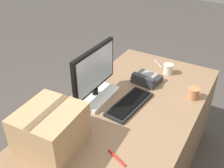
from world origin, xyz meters
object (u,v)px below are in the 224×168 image
(monitor, at_px, (95,79))
(desk_phone, at_px, (147,79))
(paper_cup_right, at_px, (168,69))
(cardboard_box, at_px, (51,129))
(pen_marker, at_px, (117,158))
(keyboard, at_px, (129,104))
(spoon, at_px, (157,62))
(paper_cup_left, at_px, (193,93))

(monitor, bearing_deg, desk_phone, -31.41)
(paper_cup_right, relative_size, cardboard_box, 0.24)
(desk_phone, bearing_deg, cardboard_box, 175.08)
(desk_phone, xyz_separation_m, cardboard_box, (-0.92, 0.19, 0.09))
(pen_marker, bearing_deg, keyboard, -49.46)
(desk_phone, height_order, paper_cup_right, paper_cup_right)
(spoon, relative_size, cardboard_box, 0.33)
(paper_cup_left, distance_m, cardboard_box, 1.07)
(monitor, bearing_deg, spoon, -13.88)
(keyboard, relative_size, pen_marker, 3.04)
(keyboard, bearing_deg, spoon, 11.46)
(keyboard, relative_size, spoon, 3.56)
(cardboard_box, relative_size, pen_marker, 2.59)
(paper_cup_left, relative_size, pen_marker, 0.61)
(keyboard, distance_m, paper_cup_left, 0.49)
(paper_cup_right, relative_size, pen_marker, 0.61)
(paper_cup_right, bearing_deg, keyboard, 172.21)
(paper_cup_right, bearing_deg, cardboard_box, 165.44)
(monitor, bearing_deg, paper_cup_right, -29.16)
(cardboard_box, bearing_deg, keyboard, -21.00)
(desk_phone, distance_m, paper_cup_left, 0.39)
(monitor, relative_size, paper_cup_right, 5.54)
(desk_phone, bearing_deg, paper_cup_left, -88.02)
(cardboard_box, bearing_deg, spoon, -6.24)
(pen_marker, bearing_deg, paper_cup_left, -82.71)
(paper_cup_left, bearing_deg, keyboard, 131.05)
(monitor, bearing_deg, paper_cup_left, -60.36)
(monitor, height_order, paper_cup_left, monitor)
(paper_cup_right, distance_m, spoon, 0.21)
(monitor, bearing_deg, pen_marker, -135.52)
(keyboard, distance_m, paper_cup_right, 0.58)
(monitor, height_order, paper_cup_right, monitor)
(paper_cup_left, bearing_deg, desk_phone, 85.02)
(paper_cup_right, relative_size, spoon, 0.72)
(desk_phone, height_order, cardboard_box, cardboard_box)
(desk_phone, bearing_deg, spoon, 15.28)
(spoon, bearing_deg, monitor, 118.93)
(paper_cup_left, relative_size, cardboard_box, 0.24)
(spoon, height_order, pen_marker, pen_marker)
(desk_phone, distance_m, paper_cup_right, 0.25)
(spoon, bearing_deg, paper_cup_left, -179.02)
(paper_cup_left, bearing_deg, cardboard_box, 146.64)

